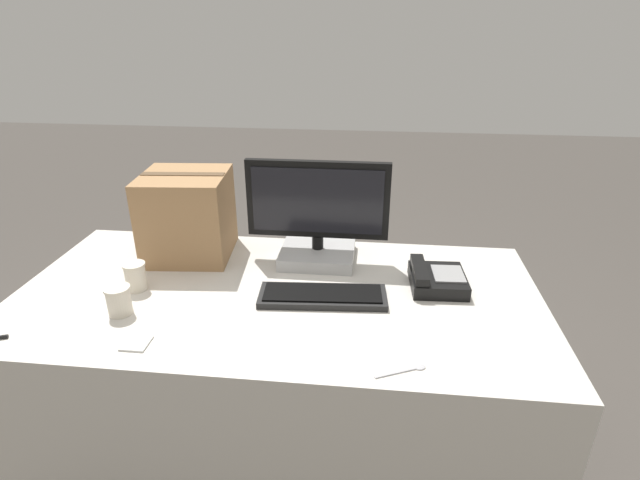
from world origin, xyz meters
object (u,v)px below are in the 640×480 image
Objects in this scene: desk_phone at (436,279)px; paper_cup_right at (119,300)px; paper_cup_left at (135,276)px; spoon at (408,370)px; cardboard_box at (188,215)px; monitor at (318,222)px; keyboard at (323,296)px; sticky_note_pad at (136,343)px.

desk_phone is 1.06m from paper_cup_right.
desk_phone is 2.15× the size of paper_cup_left.
desk_phone is 0.49m from spoon.
cardboard_box is (-0.94, 0.16, 0.13)m from desk_phone.
spoon is at bearing -106.80° from desk_phone.
paper_cup_left reaches higher than desk_phone.
monitor is at bearing 156.35° from desk_phone.
paper_cup_left is at bearing -153.26° from monitor.
keyboard is (0.05, -0.30, -0.14)m from monitor.
paper_cup_left is (-0.60, -0.30, -0.11)m from monitor.
keyboard is 5.83× the size of sticky_note_pad.
paper_cup_right is 0.67× the size of spoon.
sticky_note_pad is (0.12, -0.15, -0.05)m from paper_cup_right.
desk_phone is at bearing 7.42° from paper_cup_left.
paper_cup_left is 0.70× the size of spoon.
monitor reaches higher than sticky_note_pad.
cardboard_box is at bearing 72.80° from paper_cup_left.
paper_cup_left is (-1.03, -0.13, 0.02)m from desk_phone.
monitor reaches higher than cardboard_box.
paper_cup_left is (-0.65, -0.00, 0.04)m from keyboard.
monitor is 7.14× the size of sticky_note_pad.
keyboard is 0.65m from paper_cup_right.
desk_phone is at bearing 14.74° from keyboard.
paper_cup_left is 0.34m from sticky_note_pad.
sticky_note_pad is at bearing -127.28° from monitor.
paper_cup_right is at bearing 143.77° from spoon.
sticky_note_pad is at bearing -51.60° from paper_cup_right.
monitor is 0.78m from sticky_note_pad.
monitor is at bearing 0.62° from cardboard_box.
paper_cup_left is at bearing 114.06° from sticky_note_pad.
paper_cup_left reaches higher than paper_cup_right.
cardboard_box reaches higher than paper_cup_left.
paper_cup_right reaches higher than sticky_note_pad.
cardboard_box reaches higher than paper_cup_right.
desk_phone is 0.96m from cardboard_box.
keyboard is at bearing 13.91° from paper_cup_right.
monitor is 0.75m from paper_cup_right.
cardboard_box reaches higher than spoon.
desk_phone is at bearing 26.12° from sticky_note_pad.
paper_cup_right is at bearing -142.05° from monitor.
paper_cup_left is 0.33m from cardboard_box.
monitor is 1.22× the size of keyboard.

